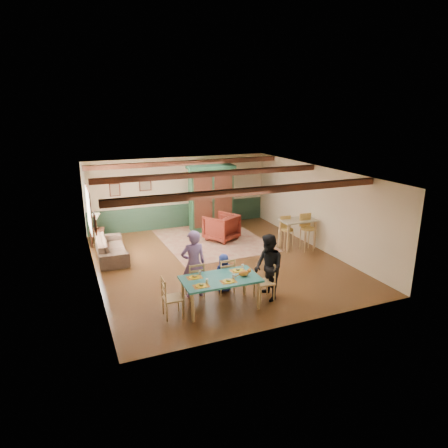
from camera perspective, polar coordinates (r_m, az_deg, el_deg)
name	(u,v)px	position (r m, az deg, el deg)	size (l,w,h in m)	color
floor	(218,261)	(12.13, -0.86, -5.37)	(8.00, 8.00, 0.00)	#472814
wall_back	(180,193)	(15.39, -6.37, 4.48)	(7.00, 0.02, 2.70)	beige
wall_left	(93,232)	(10.97, -18.17, -1.11)	(0.02, 8.00, 2.70)	beige
wall_right	(318,208)	(13.33, 13.26, 2.30)	(0.02, 8.00, 2.70)	beige
ceiling	(218,173)	(11.41, -0.92, 7.34)	(7.00, 8.00, 0.02)	silver
wainscot_back	(180,215)	(15.58, -6.24, 1.22)	(6.95, 0.03, 0.90)	#1D3526
ceiling_beam_front	(254,191)	(9.35, 4.25, 4.74)	(6.95, 0.16, 0.16)	black
ceiling_beam_mid	(213,174)	(11.79, -1.64, 7.18)	(6.95, 0.16, 0.16)	black
ceiling_beam_back	(186,163)	(14.23, -5.39, 8.69)	(6.95, 0.16, 0.16)	black
window_left	(89,210)	(12.56, -18.77, 1.94)	(0.06, 1.60, 1.30)	white
picture_left_wall	(95,223)	(10.28, -17.92, 0.11)	(0.04, 0.42, 0.52)	gray
picture_back_a	(145,183)	(14.98, -11.19, 5.70)	(0.45, 0.04, 0.55)	gray
picture_back_b	(115,190)	(14.84, -15.33, 4.74)	(0.38, 0.04, 0.48)	gray
dining_table	(220,293)	(9.34, -0.52, -9.81)	(1.77, 0.98, 0.74)	#226D69
dining_chair_far_left	(195,280)	(9.79, -4.19, -7.94)	(0.41, 0.43, 0.93)	tan
dining_chair_far_right	(225,275)	(10.02, 0.13, -7.29)	(0.41, 0.43, 0.93)	tan
dining_chair_end_left	(172,297)	(8.99, -7.37, -10.34)	(0.41, 0.43, 0.93)	tan
dining_chair_end_right	(264,281)	(9.72, 5.78, -8.17)	(0.41, 0.43, 0.93)	tan
person_man	(193,264)	(9.70, -4.38, -5.71)	(0.62, 0.41, 1.70)	#7B5B9C
person_woman	(268,268)	(9.62, 6.36, -6.21)	(0.79, 0.61, 1.62)	black
person_child	(224,273)	(10.08, -0.03, -6.98)	(0.48, 0.31, 0.99)	navy
cat	(244,273)	(9.25, 2.84, -6.97)	(0.35, 0.14, 0.18)	orange
place_setting_near_left	(201,284)	(8.78, -3.28, -8.54)	(0.39, 0.29, 0.11)	gold
place_setting_near_center	(228,279)	(8.98, 0.63, -7.93)	(0.39, 0.29, 0.11)	gold
place_setting_far_left	(194,275)	(9.21, -4.25, -7.34)	(0.39, 0.29, 0.11)	gold
place_setting_far_right	(238,269)	(9.55, 1.99, -6.40)	(0.39, 0.29, 0.11)	gold
area_rug	(212,240)	(13.99, -1.66, -2.34)	(3.32, 3.95, 0.01)	#BEAD8A
armoire	(211,198)	(14.86, -1.87, 3.68)	(1.74, 0.70, 2.46)	#153522
armchair	(221,227)	(13.92, -0.38, -0.47)	(0.98, 1.01, 0.92)	#44100D
sofa	(111,248)	(12.83, -15.81, -3.26)	(2.18, 0.85, 0.64)	#433329
end_table	(98,237)	(14.07, -17.60, -1.81)	(0.47, 0.47, 0.58)	black
table_lamp	(96,221)	(13.91, -17.79, 0.35)	(0.29, 0.29, 0.53)	beige
counter_table	(297,234)	(13.34, 10.42, -1.38)	(1.17, 0.68, 0.97)	beige
bar_stool_left	(287,233)	(13.13, 9.00, -1.34)	(0.39, 0.42, 1.09)	tan
bar_stool_right	(307,233)	(13.13, 11.83, -1.23)	(0.43, 0.47, 1.20)	tan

